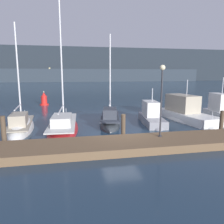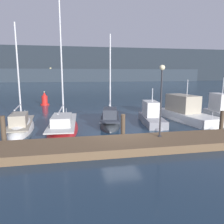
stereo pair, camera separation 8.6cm
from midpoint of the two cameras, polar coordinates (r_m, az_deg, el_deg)
The scene contains 14 objects.
ground_plane at distance 14.84m, azimuth 2.56°, elevation -6.71°, with size 400.00×400.00×0.00m, color #1E3347.
dock at distance 12.80m, azimuth 4.83°, elevation -8.44°, with size 34.97×2.80×0.45m, color brown.
mooring_pile_1 at distance 14.27m, azimuth -26.33°, elevation -4.59°, with size 0.28×0.28×1.86m, color #4C3D2D.
mooring_pile_2 at distance 14.15m, azimuth 3.06°, elevation -3.99°, with size 0.28×0.28×1.69m, color #4C3D2D.
mooring_pile_3 at distance 17.32m, azimuth 26.84°, elevation -2.49°, with size 0.28×0.28×1.69m, color #4C3D2D.
sailboat_berth_3 at distance 18.41m, azimuth -22.55°, elevation -3.79°, with size 2.41×6.95×8.83m.
sailboat_berth_4 at distance 17.26m, azimuth -12.48°, elevation -4.05°, with size 2.66×8.16×12.86m.
sailboat_berth_5 at distance 18.95m, azimuth -0.36°, elevation -2.56°, with size 3.03×6.66×8.20m.
motorboat_berth_6 at distance 19.27m, azimuth 10.43°, elevation -2.02°, with size 2.31×5.42×3.63m.
motorboat_berth_7 at distance 21.48m, azimuth 18.80°, elevation -0.93°, with size 3.49×7.67×4.37m.
motorboat_berth_8 at distance 23.36m, azimuth 26.60°, elevation -0.57°, with size 1.99×5.09×4.58m.
channel_buoy at distance 31.43m, azimuth -17.11°, elevation 3.02°, with size 1.19×1.19×1.89m.
dock_lamppost at distance 13.31m, azimuth 12.96°, elevation 5.66°, with size 0.32×0.32×4.32m.
hillside_backdrop at distance 131.91m, azimuth -9.74°, elevation 11.80°, with size 240.00×23.00×19.02m.
Camera 2 is at (-3.30, -13.83, 4.26)m, focal length 35.00 mm.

